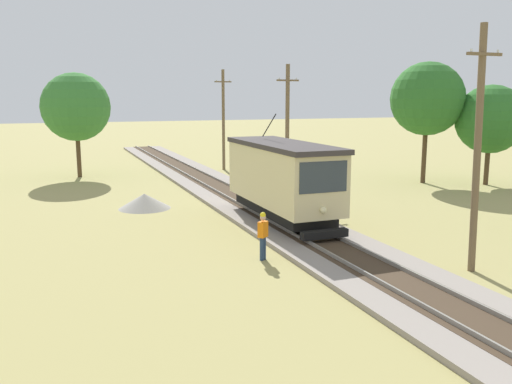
% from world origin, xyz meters
% --- Properties ---
extents(red_tram, '(2.60, 8.54, 4.79)m').
position_xyz_m(red_tram, '(0.00, 19.69, 2.19)').
color(red_tram, beige).
rests_on(red_tram, rail_right).
extents(utility_pole_near_tram, '(1.40, 0.46, 8.23)m').
position_xyz_m(utility_pole_near_tram, '(3.25, 11.09, 4.21)').
color(utility_pole_near_tram, brown).
rests_on(utility_pole_near_tram, ground).
extents(utility_pole_mid, '(1.40, 0.27, 7.78)m').
position_xyz_m(utility_pole_mid, '(3.25, 26.32, 3.99)').
color(utility_pole_mid, brown).
rests_on(utility_pole_mid, ground).
extents(utility_pole_far, '(1.40, 0.26, 8.05)m').
position_xyz_m(utility_pole_far, '(3.25, 38.80, 4.12)').
color(utility_pole_far, brown).
rests_on(utility_pole_far, ground).
extents(gravel_pile, '(2.78, 2.78, 0.80)m').
position_xyz_m(gravel_pile, '(-5.46, 25.50, 0.40)').
color(gravel_pile, '#9E998E').
rests_on(gravel_pile, ground).
extents(track_worker, '(0.45, 0.42, 1.78)m').
position_xyz_m(track_worker, '(-2.96, 14.73, 0.98)').
color(track_worker, navy).
rests_on(track_worker, ground).
extents(tree_left_near, '(4.56, 4.56, 6.71)m').
position_xyz_m(tree_left_near, '(17.53, 25.05, 4.42)').
color(tree_left_near, '#4C3823').
rests_on(tree_left_near, ground).
extents(tree_right_near, '(4.97, 4.97, 7.65)m').
position_xyz_m(tree_right_near, '(-8.05, 38.73, 5.16)').
color(tree_right_near, '#4C3823').
rests_on(tree_right_near, ground).
extents(tree_right_far, '(4.96, 4.96, 8.25)m').
position_xyz_m(tree_right_far, '(14.06, 27.25, 5.76)').
color(tree_right_far, '#4C3823').
rests_on(tree_right_far, ground).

